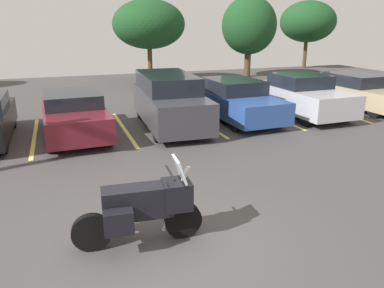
{
  "coord_description": "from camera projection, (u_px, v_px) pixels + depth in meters",
  "views": [
    {
      "loc": [
        -1.34,
        -5.01,
        3.4
      ],
      "look_at": [
        1.31,
        2.39,
        0.87
      ],
      "focal_mm": 35.01,
      "sensor_mm": 36.0,
      "label": 1
    }
  ],
  "objects": [
    {
      "name": "ground",
      "position": [
        165.0,
        250.0,
        5.98
      ],
      "size": [
        44.0,
        44.0,
        0.1
      ],
      "primitive_type": "cube",
      "color": "#423F3F"
    },
    {
      "name": "motorcycle_touring",
      "position": [
        143.0,
        206.0,
        5.91
      ],
      "size": [
        2.09,
        0.93,
        1.41
      ],
      "color": "black",
      "rests_on": "ground"
    },
    {
      "name": "parking_stripes",
      "position": [
        81.0,
        132.0,
        12.29
      ],
      "size": [
        25.69,
        4.65,
        0.01
      ],
      "color": "#EAE066",
      "rests_on": "ground"
    },
    {
      "name": "car_maroon",
      "position": [
        74.0,
        114.0,
        11.79
      ],
      "size": [
        1.98,
        4.38,
        1.37
      ],
      "color": "maroon",
      "rests_on": "ground"
    },
    {
      "name": "car_charcoal",
      "position": [
        169.0,
        101.0,
        12.85
      ],
      "size": [
        2.07,
        4.82,
        1.77
      ],
      "color": "#38383D",
      "rests_on": "ground"
    },
    {
      "name": "car_blue",
      "position": [
        235.0,
        100.0,
        13.94
      ],
      "size": [
        2.03,
        4.78,
        1.45
      ],
      "color": "#2D519E",
      "rests_on": "ground"
    },
    {
      "name": "car_silver",
      "position": [
        301.0,
        95.0,
        14.53
      ],
      "size": [
        1.98,
        4.53,
        1.55
      ],
      "color": "#B7B7BC",
      "rests_on": "ground"
    },
    {
      "name": "car_tan",
      "position": [
        360.0,
        92.0,
        15.73
      ],
      "size": [
        2.1,
        4.5,
        1.39
      ],
      "color": "tan",
      "rests_on": "ground"
    },
    {
      "name": "tree_rear",
      "position": [
        308.0,
        22.0,
        29.23
      ],
      "size": [
        4.3,
        4.3,
        5.15
      ],
      "color": "#4C3823",
      "rests_on": "ground"
    },
    {
      "name": "tree_far_left",
      "position": [
        149.0,
        24.0,
        21.88
      ],
      "size": [
        4.24,
        4.24,
        4.81
      ],
      "color": "#4C3823",
      "rests_on": "ground"
    },
    {
      "name": "tree_center_left",
      "position": [
        249.0,
        26.0,
        24.29
      ],
      "size": [
        3.55,
        3.55,
        5.15
      ],
      "color": "#4C3823",
      "rests_on": "ground"
    }
  ]
}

